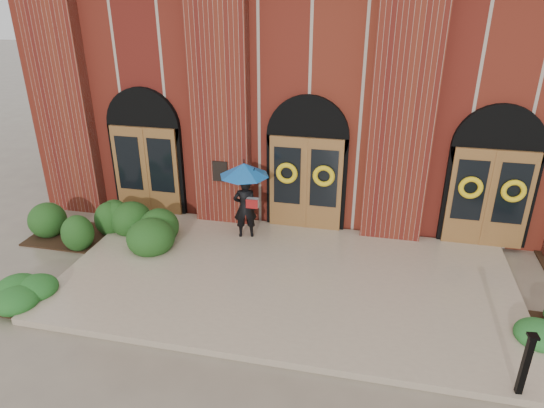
# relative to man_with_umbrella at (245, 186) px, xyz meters

# --- Properties ---
(ground) EXTENTS (90.00, 90.00, 0.00)m
(ground) POSITION_rel_man_with_umbrella_xyz_m (1.41, -1.85, -1.55)
(ground) COLOR gray
(ground) RESTS_ON ground
(landing) EXTENTS (10.00, 5.30, 0.15)m
(landing) POSITION_rel_man_with_umbrella_xyz_m (1.41, -1.70, -1.48)
(landing) COLOR tan
(landing) RESTS_ON ground
(church_building) EXTENTS (16.20, 12.53, 7.00)m
(church_building) POSITION_rel_man_with_umbrella_xyz_m (1.41, 6.93, 1.95)
(church_building) COLOR maroon
(church_building) RESTS_ON ground
(man_with_umbrella) EXTENTS (1.57, 1.57, 2.00)m
(man_with_umbrella) POSITION_rel_man_with_umbrella_xyz_m (0.00, 0.00, 0.00)
(man_with_umbrella) COLOR black
(man_with_umbrella) RESTS_ON landing
(metal_post) EXTENTS (0.17, 0.17, 1.15)m
(metal_post) POSITION_rel_man_with_umbrella_xyz_m (5.71, -4.20, -0.80)
(metal_post) COLOR black
(metal_post) RESTS_ON landing
(hedge_wall_left) EXTENTS (3.37, 1.35, 0.87)m
(hedge_wall_left) POSITION_rel_man_with_umbrella_xyz_m (-3.79, -0.77, -1.12)
(hedge_wall_left) COLOR #1C4316
(hedge_wall_left) RESTS_ON ground
(hedge_front_left) EXTENTS (1.23, 1.06, 0.44)m
(hedge_front_left) POSITION_rel_man_with_umbrella_xyz_m (-3.69, -3.58, -1.33)
(hedge_front_left) COLOR #1E561D
(hedge_front_left) RESTS_ON ground
(hedge_front_right) EXTENTS (1.25, 1.07, 0.44)m
(hedge_front_right) POSITION_rel_man_with_umbrella_xyz_m (6.52, -2.29, -1.33)
(hedge_front_right) COLOR #215C23
(hedge_front_right) RESTS_ON ground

